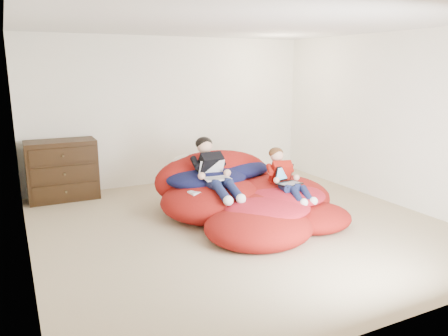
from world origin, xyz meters
TOP-DOWN VIEW (x-y plane):
  - room_shell at (0.00, 0.00)m, footprint 5.10×5.10m
  - dresser at (-1.90, 2.23)m, footprint 1.03×0.58m
  - beanbag_pile at (0.24, 0.31)m, footprint 2.41×2.47m
  - cream_pillow at (-0.33, 1.06)m, footprint 0.46×0.29m
  - older_boy at (-0.19, 0.45)m, footprint 0.32×1.09m
  - younger_boy at (0.67, 0.01)m, footprint 0.34×0.91m
  - laptop_white at (-0.19, 0.39)m, footprint 0.36×0.39m
  - laptop_black at (0.67, -0.04)m, footprint 0.35×0.34m
  - power_adapter at (-0.52, 0.28)m, footprint 0.17×0.17m

SIDE VIEW (x-z plane):
  - room_shell at x=0.00m, z-range -1.17..1.60m
  - beanbag_pile at x=0.24m, z-range -0.18..0.71m
  - power_adapter at x=-0.52m, z-range 0.39..0.45m
  - dresser at x=-1.90m, z-range 0.00..0.92m
  - laptop_black at x=0.67m, z-range 0.44..0.67m
  - younger_boy at x=0.67m, z-range 0.29..0.91m
  - cream_pillow at x=-0.33m, z-range 0.47..0.77m
  - laptop_white at x=-0.19m, z-range 0.51..0.74m
  - older_boy at x=-0.19m, z-range 0.33..1.04m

